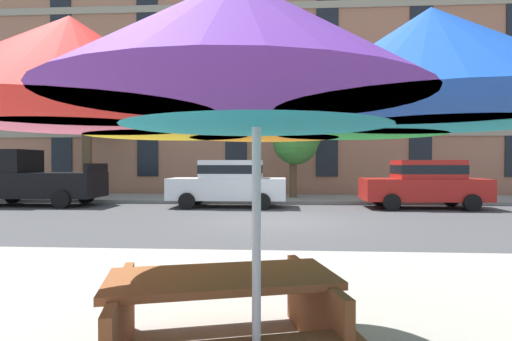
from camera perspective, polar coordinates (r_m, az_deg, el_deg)
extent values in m
plane|color=#424244|center=(11.80, 3.47, -7.09)|extent=(120.00, 120.00, 0.00)
cube|color=gray|center=(18.55, 3.53, -3.95)|extent=(56.00, 3.60, 0.12)
cube|color=#A87056|center=(27.10, 3.57, 11.07)|extent=(45.95, 12.00, 12.80)
cube|color=#9E937F|center=(20.70, 3.55, 5.26)|extent=(45.03, 0.08, 0.36)
cube|color=#9E937F|center=(21.18, 3.56, 13.93)|extent=(45.03, 0.08, 0.36)
cube|color=#9E937F|center=(22.12, 3.57, 22.04)|extent=(45.03, 0.08, 0.36)
cube|color=black|center=(24.20, -25.62, 13.17)|extent=(1.10, 0.06, 11.60)
cube|color=black|center=(22.38, -14.97, 14.24)|extent=(1.10, 0.06, 11.60)
cube|color=black|center=(21.41, -2.82, 14.89)|extent=(1.10, 0.06, 11.60)
cube|color=black|center=(21.40, 9.93, 14.88)|extent=(1.10, 0.06, 11.60)
cube|color=black|center=(22.36, 22.10, 14.22)|extent=(1.10, 0.06, 11.60)
cube|color=black|center=(18.19, -28.50, -1.77)|extent=(5.10, 1.90, 0.96)
cube|color=black|center=(18.78, -31.37, 1.13)|extent=(1.90, 1.75, 0.90)
cube|color=black|center=(16.99, -21.45, 0.32)|extent=(0.16, 1.75, 0.36)
cylinder|color=black|center=(18.27, -22.69, -3.22)|extent=(0.68, 0.22, 0.68)
cylinder|color=black|center=(16.60, -25.61, -3.66)|extent=(0.68, 0.22, 0.68)
cylinder|color=black|center=(19.88, -30.90, -2.95)|extent=(0.68, 0.22, 0.68)
cube|color=silver|center=(15.55, -3.99, -2.54)|extent=(4.40, 1.76, 0.80)
cube|color=silver|center=(15.50, -3.44, 0.18)|extent=(2.30, 1.55, 0.68)
cube|color=black|center=(15.50, -3.44, 0.18)|extent=(2.32, 1.57, 0.32)
cylinder|color=black|center=(14.96, -9.63, -4.23)|extent=(0.60, 0.22, 0.60)
cylinder|color=black|center=(16.68, -8.24, -3.69)|extent=(0.60, 0.22, 0.60)
cylinder|color=black|center=(14.58, 0.89, -4.35)|extent=(0.60, 0.22, 0.60)
cylinder|color=black|center=(16.33, 1.18, -3.78)|extent=(0.60, 0.22, 0.60)
cube|color=#B21E19|center=(16.27, 22.33, -2.46)|extent=(4.40, 1.76, 0.80)
cube|color=#B21E19|center=(16.29, 22.85, 0.15)|extent=(2.30, 1.55, 0.68)
cube|color=black|center=(16.29, 22.85, 0.15)|extent=(2.32, 1.57, 0.32)
cylinder|color=black|center=(15.07, 18.47, -4.23)|extent=(0.60, 0.22, 0.60)
cylinder|color=black|center=(16.77, 16.92, -3.70)|extent=(0.60, 0.22, 0.60)
cylinder|color=black|center=(15.98, 27.99, -4.00)|extent=(0.60, 0.22, 0.60)
cylinder|color=black|center=(17.60, 25.62, -3.53)|extent=(0.60, 0.22, 0.60)
cylinder|color=brown|center=(20.87, -22.57, 0.49)|extent=(0.45, 0.45, 3.01)
sphere|color=#387F33|center=(21.11, -22.70, 8.40)|extent=(2.20, 2.20, 2.20)
sphere|color=#387F33|center=(21.23, -21.35, 8.36)|extent=(2.35, 2.35, 2.35)
cylinder|color=brown|center=(18.60, 5.21, -1.34)|extent=(0.33, 0.33, 1.81)
sphere|color=#387F33|center=(18.51, 5.89, 5.29)|extent=(2.17, 2.17, 2.17)
sphere|color=#387F33|center=(18.79, 5.97, 3.73)|extent=(1.59, 1.59, 1.59)
sphere|color=#387F33|center=(18.42, 5.56, 4.01)|extent=(2.05, 2.05, 2.05)
sphere|color=#387F33|center=(18.87, 6.09, 4.57)|extent=(1.80, 1.80, 1.80)
cylinder|color=silver|center=(2.73, 0.06, -9.21)|extent=(0.06, 0.06, 2.35)
cone|color=#199EB2|center=(2.90, 24.16, 10.16)|extent=(1.40, 1.40, 0.45)
cone|color=green|center=(3.60, 14.30, 8.41)|extent=(1.40, 1.40, 0.45)
cone|color=orange|center=(3.88, 1.14, 7.89)|extent=(1.40, 1.40, 0.45)
cone|color=yellow|center=(3.68, -12.21, 8.26)|extent=(1.40, 1.40, 0.45)
cone|color=#E5668C|center=(3.03, -22.91, 9.76)|extent=(1.40, 1.40, 0.45)
cone|color=red|center=(2.16, -24.62, 13.39)|extent=(1.40, 1.40, 0.45)
cone|color=#662D9E|center=(1.59, -2.69, 18.00)|extent=(1.40, 1.40, 0.45)
cone|color=blue|center=(2.02, 23.27, 14.23)|extent=(1.40, 1.40, 0.45)
cone|color=#199EB2|center=(2.74, 0.06, 11.66)|extent=(1.75, 1.75, 0.53)
cube|color=brown|center=(3.38, -4.76, -14.82)|extent=(1.95, 1.24, 0.06)
cube|color=brown|center=(4.06, -5.81, -16.52)|extent=(1.81, 0.74, 0.05)
cube|color=brown|center=(3.67, 8.22, -19.63)|extent=(0.44, 1.37, 0.74)
cube|color=brown|center=(3.50, -18.43, -20.68)|extent=(0.44, 1.37, 0.74)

